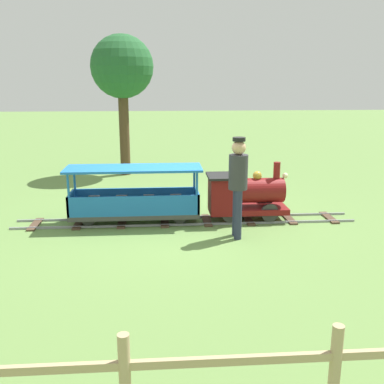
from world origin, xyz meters
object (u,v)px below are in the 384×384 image
at_px(passenger_car, 135,200).
at_px(oak_tree_near, 122,69).
at_px(locomotive, 244,194).
at_px(conductor_person, 238,180).

height_order(passenger_car, oak_tree_near, oak_tree_near).
distance_m(locomotive, oak_tree_near, 5.42).
distance_m(locomotive, passenger_car, 1.95).
distance_m(conductor_person, oak_tree_near, 5.85).
bearing_deg(passenger_car, oak_tree_near, -173.81).
bearing_deg(conductor_person, passenger_car, -117.14).
bearing_deg(oak_tree_near, locomotive, 29.36).
xyz_separation_m(locomotive, oak_tree_near, (-4.29, -2.41, 2.27)).
xyz_separation_m(locomotive, passenger_car, (0.00, -1.95, -0.06)).
xyz_separation_m(passenger_car, conductor_person, (0.86, 1.67, 0.53)).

